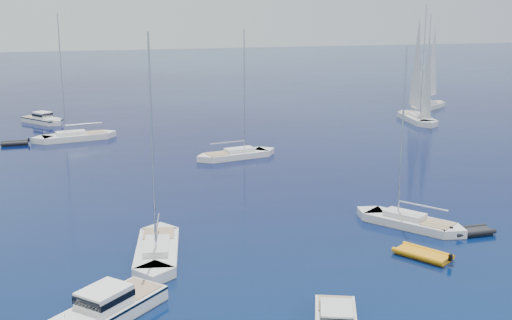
{
  "coord_description": "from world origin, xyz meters",
  "views": [
    {
      "loc": [
        -21.52,
        -34.2,
        17.19
      ],
      "look_at": [
        -5.87,
        25.36,
        2.2
      ],
      "focal_mm": 46.72,
      "sensor_mm": 36.0,
      "label": 1
    }
  ],
  "objects": [
    {
      "name": "ground",
      "position": [
        0.0,
        0.0,
        0.0
      ],
      "size": [
        400.0,
        400.0,
        0.0
      ],
      "primitive_type": "plane",
      "color": "#082952",
      "rests_on": "ground"
    },
    {
      "name": "motor_cruiser_horizon",
      "position": [
        -27.05,
        63.09,
        0.0
      ],
      "size": [
        6.77,
        7.57,
        2.05
      ],
      "primitive_type": null,
      "rotation": [
        0.0,
        0.0,
        3.82
      ],
      "color": "white",
      "rests_on": "ground"
    },
    {
      "name": "sailboat_fore",
      "position": [
        -17.2,
        8.85,
        0.0
      ],
      "size": [
        4.52,
        11.06,
        15.79
      ],
      "primitive_type": null,
      "rotation": [
        0.0,
        0.0,
        2.98
      ],
      "color": "silver",
      "rests_on": "ground"
    },
    {
      "name": "sailboat_mid_r",
      "position": [
        2.42,
        10.15,
        0.0
      ],
      "size": [
        7.8,
        9.3,
        14.26
      ],
      "primitive_type": null,
      "rotation": [
        0.0,
        0.0,
        0.64
      ],
      "color": "silver",
      "rests_on": "ground"
    },
    {
      "name": "sailboat_centre",
      "position": [
        -5.38,
        35.71,
        0.0
      ],
      "size": [
        10.25,
        4.69,
        14.58
      ],
      "primitive_type": null,
      "rotation": [
        0.0,
        0.0,
        4.93
      ],
      "color": "white",
      "rests_on": "ground"
    },
    {
      "name": "sailboat_sails_r",
      "position": [
        24.75,
        51.0,
        0.0
      ],
      "size": [
        4.27,
        11.83,
        17.0
      ],
      "primitive_type": null,
      "rotation": [
        0.0,
        0.0,
        3.03
      ],
      "color": "silver",
      "rests_on": "ground"
    },
    {
      "name": "sailboat_far_l",
      "position": [
        -22.74,
        50.14,
        0.0
      ],
      "size": [
        11.3,
        4.93,
        16.1
      ],
      "primitive_type": null,
      "rotation": [
        0.0,
        0.0,
        1.77
      ],
      "color": "white",
      "rests_on": "ground"
    },
    {
      "name": "sailboat_sails_far",
      "position": [
        32.12,
        61.07,
        0.0
      ],
      "size": [
        9.9,
        8.52,
        15.32
      ],
      "primitive_type": null,
      "rotation": [
        0.0,
        0.0,
        2.23
      ],
      "color": "silver",
      "rests_on": "ground"
    },
    {
      "name": "tender_yellow",
      "position": [
        0.3,
        4.05,
        0.0
      ],
      "size": [
        4.0,
        4.55,
        0.95
      ],
      "primitive_type": null,
      "rotation": [
        0.0,
        0.0,
        0.57
      ],
      "color": "orange",
      "rests_on": "ground"
    },
    {
      "name": "tender_grey_near",
      "position": [
        6.05,
        7.28,
        0.0
      ],
      "size": [
        3.51,
        2.01,
        0.95
      ],
      "primitive_type": null,
      "rotation": [
        0.0,
        0.0,
        4.74
      ],
      "color": "black",
      "rests_on": "ground"
    },
    {
      "name": "tender_grey_far",
      "position": [
        -29.76,
        48.91,
        0.0
      ],
      "size": [
        3.36,
        1.98,
        0.95
      ],
      "primitive_type": null,
      "rotation": [
        0.0,
        0.0,
        1.62
      ],
      "color": "black",
      "rests_on": "ground"
    }
  ]
}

